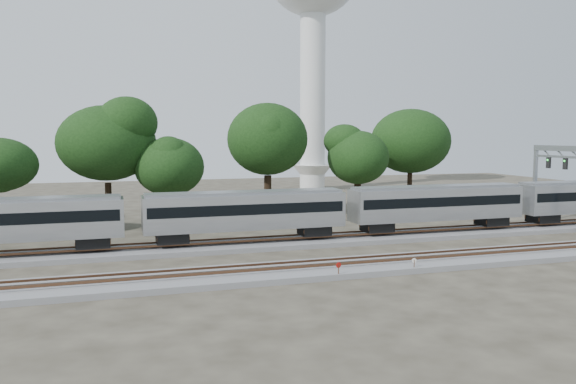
% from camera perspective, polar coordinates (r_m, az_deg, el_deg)
% --- Properties ---
extents(ground, '(160.00, 160.00, 0.00)m').
position_cam_1_polar(ground, '(41.65, -3.29, -7.20)').
color(ground, '#383328').
rests_on(ground, ground).
extents(track_far, '(160.00, 5.00, 0.73)m').
position_cam_1_polar(track_far, '(47.33, -5.05, -5.39)').
color(track_far, slate).
rests_on(track_far, ground).
extents(track_near, '(160.00, 5.00, 0.73)m').
position_cam_1_polar(track_near, '(37.84, -1.82, -8.21)').
color(track_near, slate).
rests_on(track_near, ground).
extents(train, '(124.01, 3.02, 4.45)m').
position_cam_1_polar(train, '(54.07, 14.98, -1.03)').
color(train, '#B8BBC0').
rests_on(train, ground).
extents(switch_stand_red, '(0.37, 0.11, 1.16)m').
position_cam_1_polar(switch_stand_red, '(36.83, 5.16, -7.77)').
color(switch_stand_red, '#512D19').
rests_on(switch_stand_red, ground).
extents(switch_stand_white, '(0.32, 0.10, 1.02)m').
position_cam_1_polar(switch_stand_white, '(39.46, 12.70, -7.10)').
color(switch_stand_white, '#512D19').
rests_on(switch_stand_white, ground).
extents(switch_lever, '(0.57, 0.46, 0.30)m').
position_cam_1_polar(switch_lever, '(39.66, 10.47, -7.73)').
color(switch_lever, '#512D19').
rests_on(switch_lever, ground).
extents(water_tower, '(15.20, 15.20, 42.07)m').
position_cam_1_polar(water_tower, '(99.14, 2.56, 18.48)').
color(water_tower, silver).
rests_on(water_tower, ground).
extents(signal_gantry, '(0.58, 6.86, 8.35)m').
position_cam_1_polar(signal_gantry, '(62.19, 25.79, 2.19)').
color(signal_gantry, gray).
rests_on(signal_gantry, ground).
extents(tree_3, '(8.71, 8.71, 12.28)m').
position_cam_1_polar(tree_3, '(58.84, -17.93, 4.72)').
color(tree_3, black).
rests_on(tree_3, ground).
extents(tree_4, '(6.31, 6.31, 8.89)m').
position_cam_1_polar(tree_4, '(57.79, -11.96, 2.50)').
color(tree_4, black).
rests_on(tree_4, ground).
extents(tree_5, '(9.07, 9.07, 12.79)m').
position_cam_1_polar(tree_5, '(63.70, -2.09, 5.37)').
color(tree_5, black).
rests_on(tree_5, ground).
extents(tree_6, '(6.87, 6.87, 9.68)m').
position_cam_1_polar(tree_6, '(66.74, 7.11, 3.48)').
color(tree_6, black).
rests_on(tree_6, ground).
extents(tree_7, '(8.75, 8.75, 12.33)m').
position_cam_1_polar(tree_7, '(74.64, 12.34, 5.06)').
color(tree_7, black).
rests_on(tree_7, ground).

